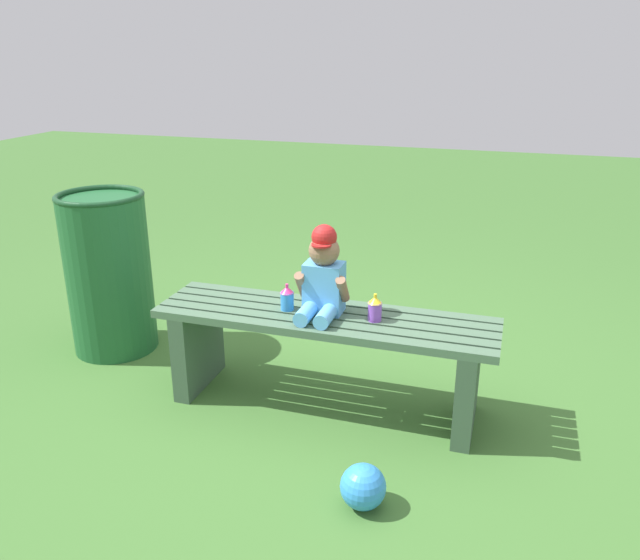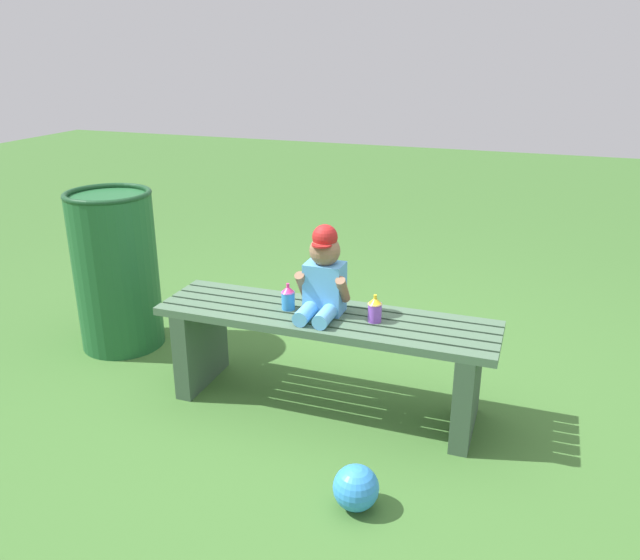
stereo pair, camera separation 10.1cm
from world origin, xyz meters
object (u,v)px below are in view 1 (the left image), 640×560
Objects in this scene: sippy_cup_left at (287,298)px; sippy_cup_right at (375,308)px; park_bench at (325,345)px; trash_bin at (109,273)px; child_figure at (323,276)px; toy_ball at (363,487)px.

sippy_cup_right is at bearing 0.00° from sippy_cup_left.
trash_bin is at bearing 169.63° from park_bench.
trash_bin is (-1.29, 0.24, 0.13)m from park_bench.
trash_bin reaches higher than sippy_cup_right.
sippy_cup_left is (-0.16, -0.01, -0.12)m from child_figure.
sippy_cup_right is at bearing -8.78° from trash_bin.
sippy_cup_right is 0.14× the size of trash_bin.
park_bench is at bearing -43.19° from child_figure.
trash_bin reaches higher than toy_ball.
sippy_cup_right is at bearing 0.40° from park_bench.
trash_bin is (-1.62, 0.86, 0.36)m from toy_ball.
park_bench is 0.28m from sippy_cup_left.
park_bench is 1.75× the size of trash_bin.
child_figure is at bearing 3.30° from sippy_cup_left.
park_bench is 0.33m from child_figure.
sippy_cup_right is at bearing 100.04° from toy_ball.
toy_ball is at bearing -61.26° from child_figure.
toy_ball is at bearing -61.66° from park_bench.
toy_ball is at bearing -28.00° from trash_bin.
child_figure is 0.46× the size of trash_bin.
sippy_cup_left is 1.00× the size of sippy_cup_right.
trash_bin is at bearing 168.10° from sippy_cup_left.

